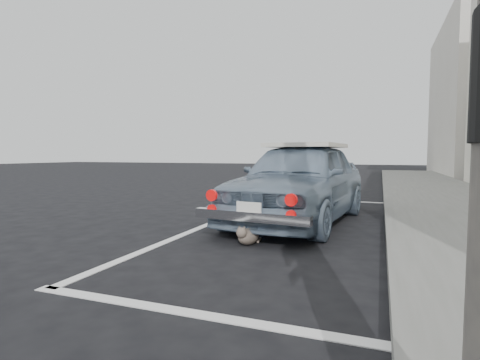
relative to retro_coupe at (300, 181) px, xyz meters
The scene contains 7 objects.
ground 3.56m from the retro_coupe, 97.06° to the right, with size 80.00×80.00×0.00m, color black.
building_far 17.87m from the retro_coupe, 70.30° to the left, with size 3.50×10.00×8.00m, color beige.
pline_rear 4.02m from the retro_coupe, 88.97° to the right, with size 3.00×0.12×0.01m, color silver.
pline_front 3.12m from the retro_coupe, 88.66° to the left, with size 3.00×0.12×0.01m, color silver.
pline_side 1.57m from the retro_coupe, 160.77° to the right, with size 0.12×7.00×0.01m, color silver.
retro_coupe is the anchor object (origin of this frame).
cat 1.99m from the retro_coupe, 98.18° to the right, with size 0.30×0.49×0.27m.
Camera 1 is at (1.71, -2.83, 1.15)m, focal length 28.00 mm.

